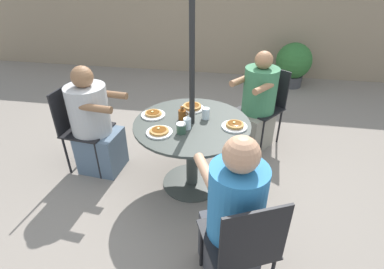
% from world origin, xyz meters
% --- Properties ---
extents(ground_plane, '(12.00, 12.00, 0.00)m').
position_xyz_m(ground_plane, '(0.00, 0.00, 0.00)').
color(ground_plane, gray).
extents(back_fence, '(10.00, 0.06, 1.98)m').
position_xyz_m(back_fence, '(0.00, 3.38, 0.99)').
color(back_fence, gray).
rests_on(back_fence, ground).
extents(patio_table, '(1.08, 1.08, 0.71)m').
position_xyz_m(patio_table, '(0.00, 0.00, 0.54)').
color(patio_table, '#383D38').
rests_on(patio_table, ground).
extents(umbrella_pole, '(0.05, 0.05, 2.19)m').
position_xyz_m(umbrella_pole, '(0.00, 0.00, 1.10)').
color(umbrella_pole, black).
rests_on(umbrella_pole, ground).
extents(patio_chair_north, '(0.57, 0.57, 0.91)m').
position_xyz_m(patio_chair_north, '(0.51, -1.11, 0.53)').
color(patio_chair_north, black).
rests_on(patio_chair_north, ground).
extents(diner_north, '(0.52, 0.59, 1.20)m').
position_xyz_m(diner_north, '(0.43, -0.95, 0.55)').
color(diner_north, '#3D3D42').
rests_on(diner_north, ground).
extents(patio_chair_east, '(0.60, 0.60, 0.91)m').
position_xyz_m(patio_chair_east, '(0.72, 0.98, 0.53)').
color(patio_chair_east, black).
rests_on(patio_chair_east, ground).
extents(diner_east, '(0.58, 0.60, 1.16)m').
position_xyz_m(diner_east, '(0.62, 0.84, 0.52)').
color(diner_east, gray).
rests_on(diner_east, ground).
extents(patio_chair_south, '(0.47, 0.47, 0.91)m').
position_xyz_m(patio_chair_south, '(-1.21, 0.12, 0.53)').
color(patio_chair_south, black).
rests_on(patio_chair_south, ground).
extents(diner_south, '(0.57, 0.43, 1.16)m').
position_xyz_m(diner_south, '(-1.04, 0.10, 0.52)').
color(diner_south, slate).
rests_on(diner_south, ground).
extents(pancake_plate_a, '(0.23, 0.23, 0.05)m').
position_xyz_m(pancake_plate_a, '(-0.25, -0.23, 0.73)').
color(pancake_plate_a, white).
rests_on(pancake_plate_a, patio_table).
extents(pancake_plate_b, '(0.23, 0.23, 0.05)m').
position_xyz_m(pancake_plate_b, '(0.39, -0.02, 0.73)').
color(pancake_plate_b, white).
rests_on(pancake_plate_b, patio_table).
extents(pancake_plate_c, '(0.23, 0.23, 0.06)m').
position_xyz_m(pancake_plate_c, '(-0.04, 0.28, 0.73)').
color(pancake_plate_c, white).
rests_on(pancake_plate_c, patio_table).
extents(pancake_plate_d, '(0.23, 0.23, 0.05)m').
position_xyz_m(pancake_plate_d, '(-0.39, 0.08, 0.73)').
color(pancake_plate_d, white).
rests_on(pancake_plate_d, patio_table).
extents(syrup_bottle, '(0.09, 0.07, 0.13)m').
position_xyz_m(syrup_bottle, '(-0.10, 0.05, 0.76)').
color(syrup_bottle, brown).
rests_on(syrup_bottle, patio_table).
extents(coffee_cup, '(0.08, 0.08, 0.09)m').
position_xyz_m(coffee_cup, '(-0.06, -0.19, 0.76)').
color(coffee_cup, '#33513D').
rests_on(coffee_cup, patio_table).
extents(drinking_glass_a, '(0.07, 0.07, 0.11)m').
position_xyz_m(drinking_glass_a, '(0.11, 0.10, 0.77)').
color(drinking_glass_a, silver).
rests_on(drinking_glass_a, patio_table).
extents(drinking_glass_b, '(0.07, 0.07, 0.10)m').
position_xyz_m(drinking_glass_b, '(-0.02, -0.11, 0.76)').
color(drinking_glass_b, silver).
rests_on(drinking_glass_b, patio_table).
extents(potted_shrub, '(0.61, 0.61, 0.76)m').
position_xyz_m(potted_shrub, '(1.29, 2.92, 0.41)').
color(potted_shrub, '#3D3D3F').
rests_on(potted_shrub, ground).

